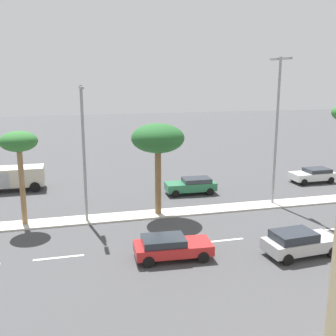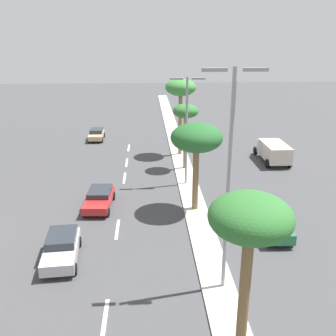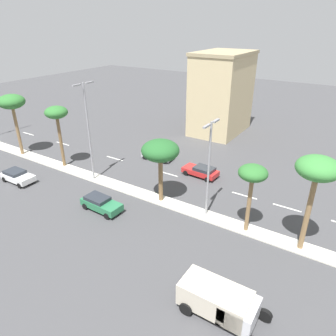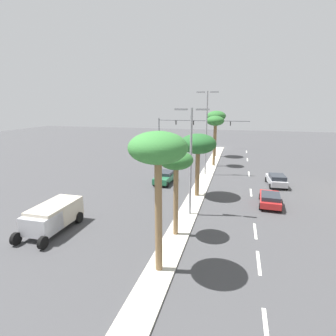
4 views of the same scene
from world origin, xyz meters
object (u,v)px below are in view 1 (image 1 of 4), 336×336
at_px(street_lamp_mid, 83,143).
at_px(box_truck, 12,177).
at_px(palm_tree_inboard, 19,145).
at_px(sedan_silver_outboard, 299,242).
at_px(palm_tree_trailing, 158,140).
at_px(sedan_white_right, 313,175).
at_px(sedan_red_near, 171,246).
at_px(street_lamp_inboard, 277,121).
at_px(sedan_green_inboard, 192,185).

distance_m(street_lamp_mid, box_truck, 12.28).
distance_m(palm_tree_inboard, sedan_silver_outboard, 18.58).
relative_size(palm_tree_trailing, sedan_white_right, 1.60).
xyz_separation_m(street_lamp_mid, sedan_red_near, (-7.18, -4.21, -4.90)).
xyz_separation_m(street_lamp_inboard, sedan_red_near, (-7.64, 10.41, -5.91)).
height_order(palm_tree_inboard, street_lamp_mid, street_lamp_mid).
distance_m(sedan_green_inboard, box_truck, 15.94).
bearing_deg(street_lamp_mid, sedan_green_inboard, -62.23).
bearing_deg(palm_tree_trailing, box_truck, 48.94).
distance_m(palm_tree_inboard, sedan_red_near, 12.26).
xyz_separation_m(palm_tree_trailing, sedan_silver_outboard, (-8.74, -6.23, -4.83)).
bearing_deg(box_truck, sedan_silver_outboard, -136.74).
xyz_separation_m(sedan_white_right, sedan_red_near, (-12.87, 17.51, -0.02)).
xyz_separation_m(street_lamp_mid, sedan_silver_outboard, (-8.58, -11.42, -4.83)).
bearing_deg(palm_tree_inboard, street_lamp_inboard, -89.63).
bearing_deg(palm_tree_trailing, street_lamp_inboard, -88.20).
distance_m(palm_tree_inboard, box_truck, 10.60).
relative_size(palm_tree_trailing, sedan_red_near, 1.50).
bearing_deg(sedan_green_inboard, palm_tree_trailing, 139.22).
bearing_deg(sedan_white_right, sedan_red_near, 126.32).
bearing_deg(sedan_white_right, street_lamp_inboard, 126.39).
bearing_deg(sedan_red_near, palm_tree_trailing, -7.58).
bearing_deg(palm_tree_trailing, palm_tree_inboard, 88.92).
height_order(sedan_white_right, sedan_green_inboard, sedan_green_inboard).
height_order(sedan_white_right, sedan_silver_outboard, sedan_silver_outboard).
xyz_separation_m(street_lamp_inboard, sedan_green_inboard, (4.41, 5.38, -5.87)).
bearing_deg(street_lamp_inboard, palm_tree_trailing, 91.80).
bearing_deg(street_lamp_inboard, sedan_silver_outboard, 160.48).
height_order(palm_tree_trailing, palm_tree_inboard, palm_tree_trailing).
relative_size(street_lamp_inboard, sedan_white_right, 2.72).
distance_m(sedan_red_near, box_truck, 19.79).
relative_size(palm_tree_inboard, street_lamp_mid, 0.69).
height_order(palm_tree_trailing, sedan_white_right, palm_tree_trailing).
bearing_deg(sedan_silver_outboard, palm_tree_trailing, 35.46).
bearing_deg(palm_tree_inboard, box_truck, 10.41).
bearing_deg(sedan_silver_outboard, box_truck, 43.26).
height_order(palm_tree_trailing, sedan_green_inboard, palm_tree_trailing).
bearing_deg(sedan_white_right, palm_tree_trailing, 108.49).
height_order(sedan_white_right, box_truck, box_truck).
distance_m(palm_tree_trailing, street_lamp_inboard, 9.49).
relative_size(palm_tree_trailing, street_lamp_inboard, 0.59).
relative_size(street_lamp_inboard, box_truck, 1.99).
bearing_deg(sedan_red_near, sedan_green_inboard, -22.68).
distance_m(street_lamp_inboard, sedan_green_inboard, 9.10).
height_order(sedan_red_near, sedan_green_inboard, sedan_green_inboard).
bearing_deg(street_lamp_mid, palm_tree_trailing, -88.20).
bearing_deg(box_truck, sedan_green_inboard, -108.12).
height_order(palm_tree_trailing, box_truck, palm_tree_trailing).
height_order(palm_tree_trailing, street_lamp_mid, street_lamp_mid).
bearing_deg(palm_tree_inboard, palm_tree_trailing, -91.08).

